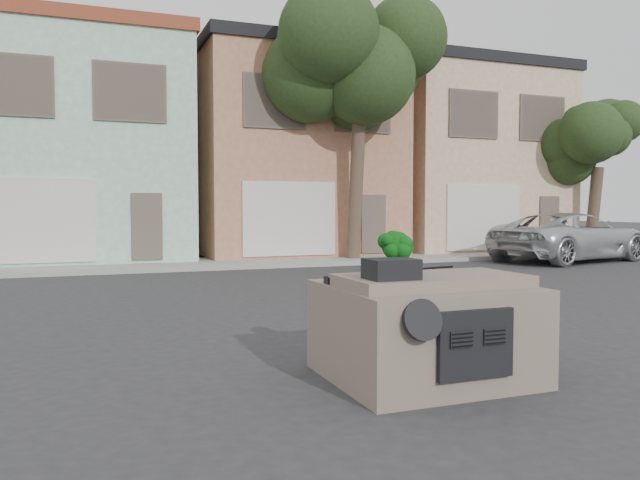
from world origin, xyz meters
TOP-DOWN VIEW (x-y plane):
  - ground_plane at (0.00, 0.00)m, footprint 120.00×120.00m
  - sidewalk at (0.00, 10.50)m, footprint 40.00×3.00m
  - townhouse_mint at (-3.50, 14.50)m, footprint 7.20×8.20m
  - townhouse_tan at (4.00, 14.50)m, footprint 7.20×8.20m
  - townhouse_beige at (11.50, 14.50)m, footprint 7.20×8.20m
  - silver_pickup at (12.06, 7.83)m, footprint 6.36×3.92m
  - tree_near at (5.00, 9.80)m, footprint 4.40×4.00m
  - tree_far at (15.00, 9.80)m, footprint 3.20×3.00m
  - car_dashboard at (0.00, -3.00)m, footprint 2.00×1.80m
  - instrument_hump at (-0.58, -3.35)m, footprint 0.48×0.38m
  - wiper_arm at (0.28, -2.62)m, footprint 0.69×0.15m
  - broccoli at (-0.28, -2.90)m, footprint 0.44×0.44m

SIDE VIEW (x-z plane):
  - ground_plane at x=0.00m, z-range 0.00..0.00m
  - silver_pickup at x=12.06m, z-range -0.82..0.82m
  - sidewalk at x=0.00m, z-range 0.00..0.15m
  - car_dashboard at x=0.00m, z-range 0.00..1.12m
  - wiper_arm at x=0.28m, z-range 1.12..1.14m
  - instrument_hump at x=-0.58m, z-range 1.12..1.32m
  - broccoli at x=-0.28m, z-range 1.12..1.58m
  - tree_far at x=15.00m, z-range 0.00..6.00m
  - townhouse_mint at x=-3.50m, z-range 0.00..7.55m
  - townhouse_tan at x=4.00m, z-range 0.00..7.55m
  - townhouse_beige at x=11.50m, z-range 0.00..7.55m
  - tree_near at x=5.00m, z-range 0.00..8.50m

